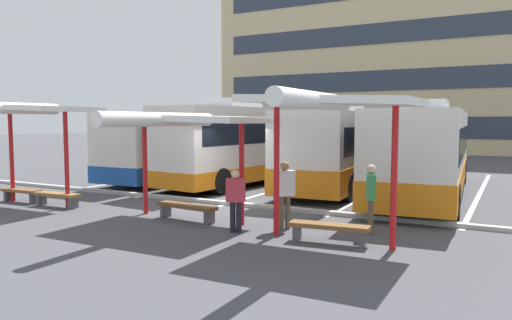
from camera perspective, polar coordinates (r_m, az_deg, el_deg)
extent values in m
plane|color=#47474C|center=(15.96, -3.74, -5.32)|extent=(160.00, 160.00, 0.00)
cube|color=#D1BC8C|center=(50.75, 19.04, 12.68)|extent=(36.72, 14.81, 20.14)
cube|color=#2D3847|center=(42.91, 17.14, 3.72)|extent=(33.78, 0.08, 1.77)
cube|color=#2D3847|center=(43.05, 17.27, 9.09)|extent=(33.78, 0.08, 1.77)
cube|color=#2D3847|center=(43.56, 17.41, 14.37)|extent=(33.78, 0.08, 1.77)
cube|color=silver|center=(23.70, -7.63, 2.03)|extent=(2.75, 11.01, 2.84)
cube|color=#194C9E|center=(23.77, -7.60, -0.56)|extent=(2.79, 11.05, 0.69)
cube|color=black|center=(23.68, -7.64, 2.93)|extent=(2.76, 10.14, 0.99)
cube|color=black|center=(28.34, -1.40, 3.18)|extent=(2.16, 0.14, 1.70)
cube|color=silver|center=(22.56, -9.65, 5.94)|extent=(1.53, 2.24, 0.36)
cylinder|color=black|center=(27.63, -4.99, -0.06)|extent=(0.33, 1.01, 1.00)
cylinder|color=black|center=(26.51, -0.85, -0.24)|extent=(0.33, 1.01, 1.00)
cylinder|color=black|center=(21.46, -15.95, -1.58)|extent=(0.33, 1.01, 1.00)
cylinder|color=black|center=(20.01, -11.20, -1.93)|extent=(0.33, 1.01, 1.00)
cube|color=silver|center=(21.63, -0.59, 2.10)|extent=(3.51, 10.73, 3.05)
cube|color=orange|center=(21.71, -0.59, -1.08)|extent=(3.56, 10.77, 0.64)
cube|color=black|center=(21.61, -0.59, 3.44)|extent=(3.46, 9.89, 0.94)
cube|color=black|center=(26.09, 5.95, 3.32)|extent=(2.19, 0.29, 1.83)
cube|color=silver|center=(20.55, -2.69, 6.72)|extent=(1.70, 2.34, 0.36)
cylinder|color=black|center=(25.40, 1.97, -0.46)|extent=(0.40, 1.02, 1.00)
cylinder|color=black|center=(24.27, 6.57, -0.72)|extent=(0.40, 1.02, 1.00)
cylinder|color=black|center=(19.60, -9.47, -2.04)|extent=(0.40, 1.02, 1.00)
cylinder|color=black|center=(18.11, -4.18, -2.54)|extent=(0.40, 1.02, 1.00)
cube|color=silver|center=(21.24, 10.85, 1.68)|extent=(3.24, 12.26, 2.83)
cube|color=orange|center=(21.31, 10.81, -0.90)|extent=(3.28, 12.30, 0.91)
cube|color=black|center=(21.23, 10.86, 2.70)|extent=(3.21, 11.29, 0.97)
cube|color=black|center=(27.12, 13.96, 2.97)|extent=(2.20, 0.21, 1.70)
cube|color=silver|center=(19.76, 9.85, 6.10)|extent=(1.63, 2.29, 0.36)
cylinder|color=black|center=(25.93, 10.73, -0.43)|extent=(0.36, 1.02, 1.00)
cylinder|color=black|center=(25.47, 15.76, -0.62)|extent=(0.36, 1.02, 1.00)
cylinder|color=black|center=(17.45, 3.53, -2.81)|extent=(0.36, 1.02, 1.00)
cylinder|color=black|center=(16.76, 10.90, -3.19)|extent=(0.36, 1.02, 1.00)
cube|color=silver|center=(19.08, 19.48, 1.16)|extent=(3.39, 12.28, 2.83)
cube|color=orange|center=(19.16, 19.40, -1.77)|extent=(3.43, 12.32, 0.87)
cube|color=black|center=(19.06, 19.50, 2.23)|extent=(3.35, 11.31, 1.01)
cube|color=black|center=(25.08, 20.74, 2.68)|extent=(2.28, 0.23, 1.70)
cube|color=silver|center=(17.55, 19.17, 6.10)|extent=(1.70, 2.30, 0.36)
cylinder|color=black|center=(23.73, 17.49, -1.03)|extent=(0.37, 1.02, 1.00)
cylinder|color=black|center=(23.56, 23.27, -1.24)|extent=(0.37, 1.02, 1.00)
cylinder|color=black|center=(14.96, 13.23, -4.17)|extent=(0.37, 1.02, 1.00)
cylinder|color=black|center=(14.69, 22.44, -4.57)|extent=(0.37, 1.02, 1.00)
cube|color=white|center=(25.52, -9.58, -1.62)|extent=(0.16, 14.00, 0.01)
cube|color=white|center=(23.48, -2.57, -2.10)|extent=(0.16, 14.00, 0.01)
cube|color=white|center=(21.85, 5.62, -2.62)|extent=(0.16, 14.00, 0.01)
cube|color=white|center=(20.74, 14.90, -3.15)|extent=(0.16, 14.00, 0.01)
cube|color=white|center=(20.22, 24.96, -3.63)|extent=(0.16, 14.00, 0.01)
cylinder|color=red|center=(18.51, -26.96, 0.40)|extent=(0.14, 0.14, 3.11)
cylinder|color=red|center=(16.35, -21.52, 0.09)|extent=(0.14, 0.14, 3.11)
cube|color=white|center=(17.37, -24.59, 5.63)|extent=(3.72, 2.47, 0.29)
cylinder|color=white|center=(16.74, -27.57, 5.48)|extent=(0.36, 3.72, 0.36)
cube|color=brown|center=(18.24, -26.03, -3.27)|extent=(1.60, 0.48, 0.10)
cube|color=#4C4C51|center=(18.78, -27.21, -3.79)|extent=(0.13, 0.34, 0.35)
cube|color=#4C4C51|center=(17.77, -24.73, -4.15)|extent=(0.13, 0.34, 0.35)
cube|color=brown|center=(16.80, -22.53, -3.79)|extent=(1.74, 0.49, 0.10)
cube|color=#4C4C51|center=(17.36, -24.06, -4.33)|extent=(0.13, 0.34, 0.35)
cube|color=#4C4C51|center=(16.31, -20.84, -4.78)|extent=(0.13, 0.34, 0.35)
cylinder|color=red|center=(14.63, -13.00, -0.91)|extent=(0.14, 0.14, 2.75)
cylinder|color=red|center=(12.70, -1.72, -1.62)|extent=(0.14, 0.14, 2.75)
cube|color=white|center=(13.53, -7.83, 4.90)|extent=(4.31, 2.81, 0.26)
cylinder|color=white|center=(12.54, -11.22, 4.74)|extent=(0.36, 4.31, 0.36)
cube|color=brown|center=(13.58, -8.21, -5.42)|extent=(1.98, 0.63, 0.10)
cube|color=#4C4C51|center=(14.18, -10.64, -5.94)|extent=(0.16, 0.35, 0.35)
cube|color=#4C4C51|center=(13.08, -5.55, -6.78)|extent=(0.16, 0.35, 0.35)
cylinder|color=red|center=(11.53, 2.45, -1.32)|extent=(0.14, 0.14, 3.13)
cylinder|color=red|center=(10.63, 16.03, -2.01)|extent=(0.14, 0.14, 3.13)
cube|color=white|center=(10.95, 9.07, 6.93)|extent=(3.78, 2.49, 0.28)
cylinder|color=white|center=(9.92, 6.96, 7.02)|extent=(0.36, 3.77, 0.36)
cube|color=brown|center=(11.07, 8.65, -7.73)|extent=(1.84, 0.60, 0.10)
cube|color=#4C4C51|center=(11.32, 4.88, -8.59)|extent=(0.15, 0.35, 0.35)
cube|color=#4C4C51|center=(10.97, 12.52, -9.11)|extent=(0.15, 0.35, 0.35)
cube|color=#ADADA8|center=(15.98, -3.67, -5.09)|extent=(44.00, 0.24, 0.12)
cylinder|color=black|center=(12.05, -2.78, -6.74)|extent=(0.14, 0.14, 0.77)
cylinder|color=black|center=(12.01, -2.05, -6.78)|extent=(0.14, 0.14, 0.77)
cube|color=#BF333F|center=(11.91, -2.43, -3.59)|extent=(0.49, 0.33, 0.58)
sphere|color=beige|center=(11.86, -2.43, -1.72)|extent=(0.21, 0.21, 0.21)
cylinder|color=brown|center=(12.28, 13.38, -6.46)|extent=(0.14, 0.14, 0.85)
cylinder|color=brown|center=(12.11, 13.40, -6.62)|extent=(0.14, 0.14, 0.85)
cube|color=#338C4C|center=(12.08, 13.46, -3.09)|extent=(0.35, 0.53, 0.63)
sphere|color=beige|center=(12.03, 13.50, -1.06)|extent=(0.23, 0.23, 0.23)
cylinder|color=brown|center=(12.35, 3.01, -6.24)|extent=(0.14, 0.14, 0.86)
cylinder|color=brown|center=(12.42, 3.76, -6.19)|extent=(0.14, 0.14, 0.86)
cube|color=silver|center=(12.26, 3.41, -2.76)|extent=(0.50, 0.52, 0.65)
sphere|color=#936B4C|center=(12.21, 3.42, -0.71)|extent=(0.23, 0.23, 0.23)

